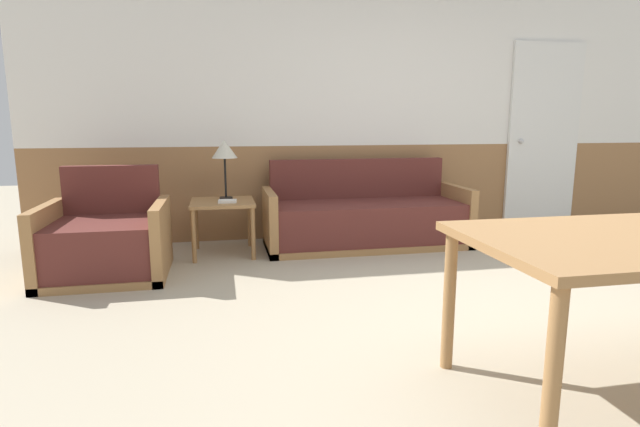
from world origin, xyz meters
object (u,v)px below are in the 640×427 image
Objects in this scene: couch at (366,219)px; armchair at (107,243)px; table_lamp at (224,151)px; side_table at (223,209)px.

armchair is (-2.31, -0.56, 0.00)m from couch.
couch is 2.14× the size of armchair.
table_lamp is (0.95, 0.60, 0.69)m from armchair.
table_lamp is at bearing 70.82° from side_table.
table_lamp is (0.03, 0.10, 0.53)m from side_table.
couch is 2.38m from armchair.
couch is at bearing 5.16° from armchair.
armchair is 1.06m from side_table.
side_table is (0.92, 0.50, 0.16)m from armchair.
side_table is at bearing -109.18° from table_lamp.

